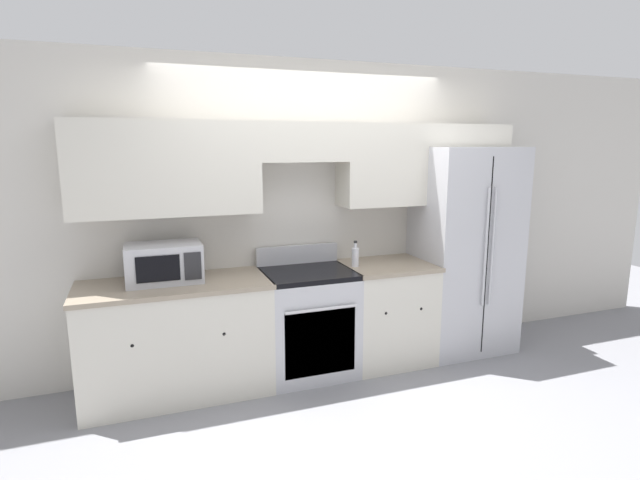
# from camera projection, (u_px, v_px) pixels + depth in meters

# --- Properties ---
(ground_plane) EXTENTS (12.00, 12.00, 0.00)m
(ground_plane) POSITION_uv_depth(u_px,v_px,m) (333.00, 385.00, 4.00)
(ground_plane) COLOR gray
(wall_back) EXTENTS (8.00, 0.39, 2.60)m
(wall_back) POSITION_uv_depth(u_px,v_px,m) (309.00, 196.00, 4.26)
(wall_back) COLOR beige
(wall_back) RESTS_ON ground_plane
(lower_cabinets_left) EXTENTS (1.41, 0.64, 0.88)m
(lower_cabinets_left) POSITION_uv_depth(u_px,v_px,m) (177.00, 339.00, 3.81)
(lower_cabinets_left) COLOR beige
(lower_cabinets_left) RESTS_ON ground_plane
(lower_cabinets_right) EXTENTS (0.76, 0.64, 0.88)m
(lower_cabinets_right) POSITION_uv_depth(u_px,v_px,m) (386.00, 312.00, 4.41)
(lower_cabinets_right) COLOR beige
(lower_cabinets_right) RESTS_ON ground_plane
(oven_range) EXTENTS (0.73, 0.65, 1.04)m
(oven_range) POSITION_uv_depth(u_px,v_px,m) (308.00, 321.00, 4.16)
(oven_range) COLOR #B7B7BC
(oven_range) RESTS_ON ground_plane
(refrigerator) EXTENTS (0.87, 0.72, 1.88)m
(refrigerator) POSITION_uv_depth(u_px,v_px,m) (463.00, 250.00, 4.62)
(refrigerator) COLOR #B7B7BC
(refrigerator) RESTS_ON ground_plane
(microwave) EXTENTS (0.55, 0.36, 0.29)m
(microwave) POSITION_uv_depth(u_px,v_px,m) (164.00, 263.00, 3.73)
(microwave) COLOR #B7B7BC
(microwave) RESTS_ON lower_cabinets_left
(bottle) EXTENTS (0.06, 0.06, 0.22)m
(bottle) POSITION_uv_depth(u_px,v_px,m) (355.00, 256.00, 4.22)
(bottle) COLOR silver
(bottle) RESTS_ON lower_cabinets_right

